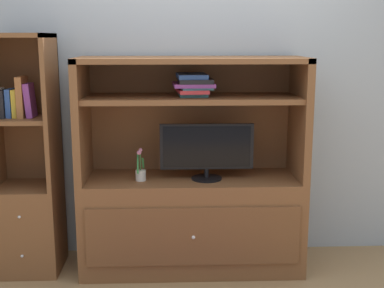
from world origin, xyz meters
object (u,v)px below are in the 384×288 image
media_console (192,201)px  tv_monitor (207,150)px  upright_book_row (16,101)px  bookshelf_tall (27,194)px  potted_plant (141,172)px  magazine_stack (193,84)px

media_console → tv_monitor: media_console is taller
media_console → upright_book_row: bearing=-179.8°
tv_monitor → bookshelf_tall: size_ratio=0.39×
tv_monitor → upright_book_row: upright_book_row is taller
potted_plant → upright_book_row: bearing=175.3°
media_console → tv_monitor: size_ratio=2.41×
potted_plant → bookshelf_tall: bearing=174.5°
media_console → magazine_stack: 0.83m
media_console → bookshelf_tall: bearing=179.8°
media_console → potted_plant: media_console is taller
tv_monitor → potted_plant: bearing=-178.0°
upright_book_row → potted_plant: bearing=-4.7°
bookshelf_tall → tv_monitor: bearing=-2.8°
media_console → upright_book_row: (-1.19, -0.01, 0.72)m
media_console → magazine_stack: (0.01, -0.01, 0.83)m
tv_monitor → potted_plant: 0.48m
tv_monitor → upright_book_row: size_ratio=2.34×
tv_monitor → bookshelf_tall: bookshelf_tall is taller
media_console → upright_book_row: media_console is taller
upright_book_row → bookshelf_tall: bearing=15.5°
potted_plant → magazine_stack: magazine_stack is taller
media_console → tv_monitor: bearing=-29.3°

